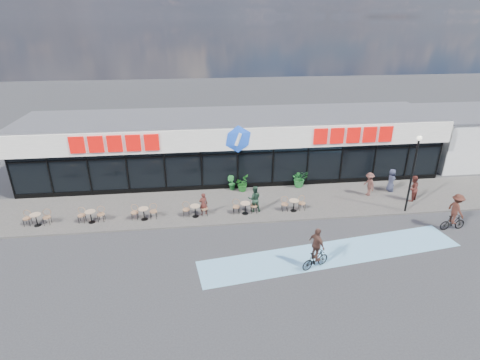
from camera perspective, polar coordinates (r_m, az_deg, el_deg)
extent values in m
plane|color=#28282B|center=(20.64, 1.86, -9.52)|extent=(120.00, 120.00, 0.00)
cube|color=#524D48|center=(24.47, 0.31, -3.70)|extent=(44.00, 5.00, 0.10)
cube|color=#68A1C5|center=(20.36, 13.91, -10.81)|extent=(14.17, 4.13, 0.01)
cube|color=black|center=(28.92, -1.02, 3.84)|extent=(30.00, 6.00, 3.00)
cube|color=white|center=(28.09, -1.02, 8.06)|extent=(30.60, 6.30, 1.50)
cube|color=#47474C|center=(28.03, -1.06, 9.72)|extent=(30.60, 6.30, 0.10)
cube|color=navy|center=(25.55, -0.35, 4.82)|extent=(30.60, 0.08, 0.18)
cube|color=black|center=(25.69, -0.35, 3.98)|extent=(30.00, 0.06, 0.08)
cube|color=black|center=(26.62, -0.34, -0.98)|extent=(30.00, 0.10, 0.40)
cube|color=red|center=(25.49, -18.54, 5.30)|extent=(5.63, 0.18, 1.10)
cube|color=red|center=(27.12, 16.87, 6.58)|extent=(5.63, 0.18, 1.10)
ellipsoid|color=blue|center=(25.07, -0.29, 6.26)|extent=(1.90, 0.24, 1.90)
cylinder|color=black|center=(28.74, -31.59, 0.05)|extent=(0.10, 0.10, 3.00)
cylinder|color=black|center=(27.76, -26.93, 0.30)|extent=(0.10, 0.10, 3.00)
cylinder|color=black|center=(26.97, -21.96, 0.56)|extent=(0.10, 0.10, 3.00)
cylinder|color=black|center=(26.41, -16.74, 0.82)|extent=(0.10, 0.10, 3.00)
cylinder|color=black|center=(26.07, -11.34, 1.09)|extent=(0.10, 0.10, 3.00)
cylinder|color=black|center=(25.96, -5.84, 1.36)|extent=(0.10, 0.10, 3.00)
cylinder|color=black|center=(26.10, -0.35, 1.61)|extent=(0.10, 0.10, 3.00)
cylinder|color=black|center=(26.47, 5.04, 1.84)|extent=(0.10, 0.10, 3.00)
cylinder|color=black|center=(27.08, 10.23, 2.05)|extent=(0.10, 0.10, 3.00)
cylinder|color=black|center=(27.89, 15.17, 2.23)|extent=(0.10, 0.10, 3.00)
cylinder|color=black|center=(28.90, 19.79, 2.38)|extent=(0.10, 0.10, 3.00)
cylinder|color=black|center=(30.08, 24.07, 2.51)|extent=(0.10, 0.10, 3.00)
cylinder|color=black|center=(31.41, 28.01, 2.62)|extent=(0.10, 0.10, 3.00)
cube|color=silver|center=(37.58, 31.84, 5.74)|extent=(9.00, 7.00, 4.00)
cube|color=#47474C|center=(37.13, 32.52, 8.73)|extent=(9.20, 7.20, 0.12)
cylinder|color=black|center=(24.82, 24.70, 0.45)|extent=(0.12, 0.12, 4.65)
sphere|color=#FFF2CC|center=(24.06, 25.67, 5.77)|extent=(0.28, 0.28, 0.28)
cylinder|color=tan|center=(24.65, -28.76, -4.65)|extent=(0.60, 0.60, 0.04)
cylinder|color=black|center=(24.80, -28.61, -5.37)|extent=(0.06, 0.06, 0.70)
cylinder|color=black|center=(24.96, -28.45, -6.10)|extent=(0.40, 0.40, 0.02)
cylinder|color=tan|center=(23.64, -21.89, -4.50)|extent=(0.60, 0.60, 0.04)
cylinder|color=black|center=(23.80, -21.76, -5.25)|extent=(0.06, 0.06, 0.70)
cylinder|color=black|center=(23.96, -21.63, -6.00)|extent=(0.40, 0.40, 0.02)
cylinder|color=tan|center=(22.99, -14.52, -4.27)|extent=(0.60, 0.60, 0.04)
cylinder|color=black|center=(23.15, -14.43, -5.04)|extent=(0.06, 0.06, 0.70)
cylinder|color=black|center=(23.32, -14.34, -5.81)|extent=(0.40, 0.40, 0.02)
cylinder|color=tan|center=(22.74, -6.87, -3.95)|extent=(0.60, 0.60, 0.04)
cylinder|color=black|center=(22.91, -6.82, -4.73)|extent=(0.06, 0.06, 0.70)
cylinder|color=black|center=(23.08, -6.78, -5.52)|extent=(0.40, 0.40, 0.02)
cylinder|color=tan|center=(22.90, 0.81, -3.57)|extent=(0.60, 0.60, 0.04)
cylinder|color=black|center=(23.06, 0.81, -4.34)|extent=(0.06, 0.06, 0.70)
cylinder|color=black|center=(23.23, 0.80, -5.12)|extent=(0.40, 0.40, 0.02)
cylinder|color=tan|center=(23.46, 8.25, -3.13)|extent=(0.60, 0.60, 0.04)
cylinder|color=black|center=(23.62, 8.20, -3.89)|extent=(0.06, 0.06, 0.70)
cylinder|color=black|center=(23.79, 8.15, -4.66)|extent=(0.40, 0.40, 0.02)
imported|color=#185521|center=(26.19, -1.33, -0.43)|extent=(0.73, 0.71, 1.03)
imported|color=#19581B|center=(26.01, 0.31, -0.53)|extent=(1.03, 1.13, 1.09)
imported|color=#1D6728|center=(26.94, 9.09, 0.25)|extent=(1.18, 1.03, 1.26)
imported|color=#4A1F1A|center=(22.92, -5.61, -3.66)|extent=(0.60, 0.48, 1.44)
imported|color=#1B3123|center=(23.19, 2.21, -2.87)|extent=(0.87, 0.70, 1.69)
imported|color=#4F2F29|center=(26.71, 19.07, -0.59)|extent=(0.74, 1.12, 1.63)
imported|color=#282B3E|center=(27.91, 22.05, -0.02)|extent=(0.68, 0.89, 1.62)
imported|color=#4F211C|center=(26.95, 24.82, -1.18)|extent=(1.08, 1.04, 1.75)
imported|color=black|center=(18.91, 11.41, -11.80)|extent=(1.61, 1.02, 0.94)
imported|color=#4D3027|center=(18.43, 11.63, -9.63)|extent=(0.79, 1.11, 1.75)
imported|color=black|center=(24.77, 29.67, -5.65)|extent=(1.56, 0.50, 0.93)
imported|color=#3F1E16|center=(24.40, 30.09, -3.83)|extent=(0.72, 1.19, 1.80)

